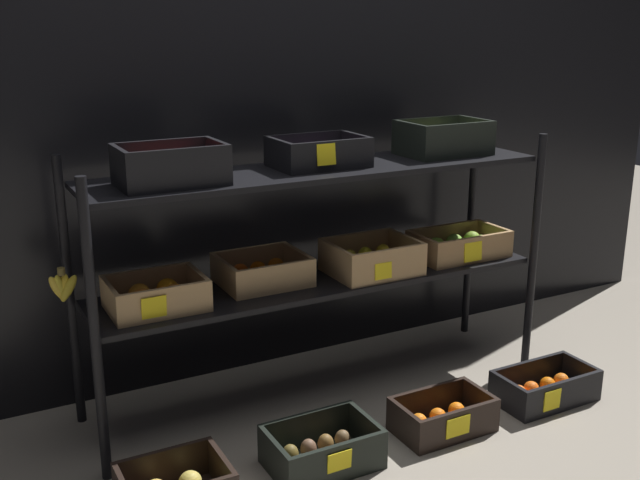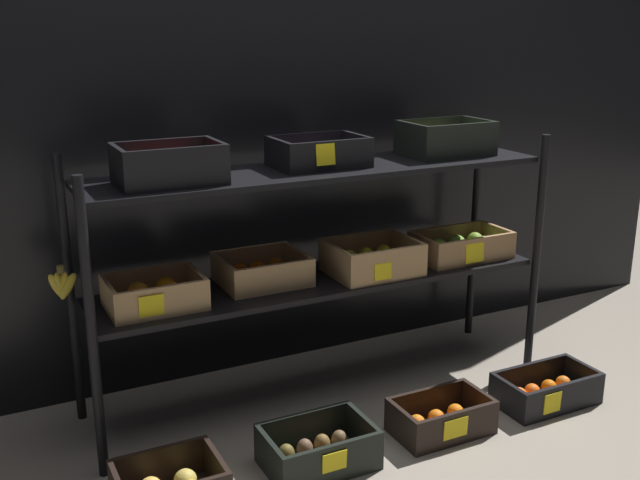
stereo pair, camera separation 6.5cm
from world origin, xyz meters
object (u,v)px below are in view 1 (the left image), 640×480
at_px(crate_ground_kiwi, 322,451).
at_px(crate_ground_tangerine, 443,418).
at_px(display_rack, 323,225).
at_px(crate_ground_right_tangerine, 545,389).

distance_m(crate_ground_kiwi, crate_ground_tangerine, 0.47).
bearing_deg(display_rack, crate_ground_kiwi, -118.42).
distance_m(display_rack, crate_ground_right_tangerine, 1.05).
distance_m(crate_ground_tangerine, crate_ground_right_tangerine, 0.47).
distance_m(display_rack, crate_ground_kiwi, 0.80).
bearing_deg(crate_ground_right_tangerine, crate_ground_tangerine, 179.27).
height_order(crate_ground_kiwi, crate_ground_right_tangerine, crate_ground_kiwi).
bearing_deg(crate_ground_right_tangerine, crate_ground_kiwi, 179.14).
relative_size(display_rack, crate_ground_tangerine, 5.40).
bearing_deg(crate_ground_kiwi, crate_ground_right_tangerine, -0.86).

